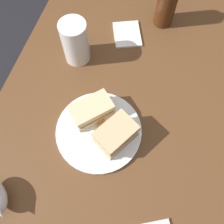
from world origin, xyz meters
TOP-DOWN VIEW (x-y plane):
  - ground_plane at (0.00, 0.00)m, footprint 6.00×6.00m
  - dining_table at (0.00, 0.00)m, footprint 1.11×0.76m
  - plate at (-0.12, 0.05)m, footprint 0.25×0.25m
  - sandwich_half_left at (-0.13, -0.01)m, footprint 0.13×0.12m
  - sandwich_half_right at (-0.07, 0.08)m, footprint 0.13×0.13m
  - potato_wedge_front at (-0.08, 0.05)m, footprint 0.05×0.03m
  - potato_wedge_middle at (-0.09, -0.01)m, footprint 0.05×0.04m
  - potato_wedge_back at (-0.03, 0.06)m, footprint 0.03×0.05m
  - pint_glass at (0.12, 0.19)m, footprint 0.08×0.08m
  - napkin at (0.25, 0.06)m, footprint 0.14×0.12m

SIDE VIEW (x-z plane):
  - ground_plane at x=0.00m, z-range 0.00..0.00m
  - dining_table at x=0.00m, z-range 0.00..0.71m
  - napkin at x=0.25m, z-range 0.71..0.72m
  - plate at x=-0.12m, z-range 0.71..0.72m
  - potato_wedge_middle at x=-0.09m, z-range 0.72..0.74m
  - potato_wedge_front at x=-0.08m, z-range 0.72..0.74m
  - potato_wedge_back at x=-0.03m, z-range 0.72..0.74m
  - sandwich_half_right at x=-0.07m, z-range 0.72..0.78m
  - sandwich_half_left at x=-0.13m, z-range 0.72..0.79m
  - pint_glass at x=0.12m, z-range 0.70..0.85m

